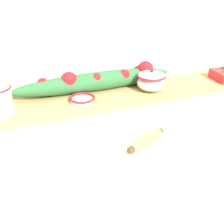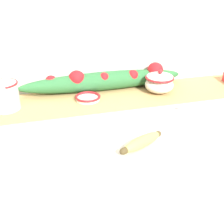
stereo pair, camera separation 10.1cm
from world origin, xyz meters
TOP-DOWN VIEW (x-y plane):
  - countertop at (0.00, 0.00)m, footprint 1.57×0.66m
  - back_wall at (0.00, 0.35)m, footprint 2.37×0.04m
  - table_runner at (0.00, 0.18)m, footprint 1.45×0.28m
  - cream_pitcher at (-0.43, 0.18)m, footprint 0.12×0.14m
  - sugar_bowl at (0.24, 0.18)m, footprint 0.13×0.13m
  - small_dish at (-0.09, 0.18)m, footprint 0.11×0.11m
  - banana at (0.00, -0.22)m, footprint 0.17×0.10m
  - spoon at (0.25, 0.01)m, footprint 0.16×0.04m
  - poinsettia_garland at (0.01, 0.28)m, footprint 0.78×0.09m

SIDE VIEW (x-z plane):
  - countertop at x=0.00m, z-range 0.00..0.92m
  - table_runner at x=0.00m, z-range 0.92..0.92m
  - spoon at x=0.25m, z-range 0.92..0.93m
  - small_dish at x=-0.09m, z-range 0.92..0.94m
  - banana at x=0.00m, z-range 0.92..0.96m
  - poinsettia_garland at x=0.01m, z-range 0.92..1.03m
  - sugar_bowl at x=0.24m, z-range 0.92..1.03m
  - cream_pitcher at x=-0.43m, z-range 0.93..1.04m
  - back_wall at x=0.00m, z-range 0.00..2.40m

